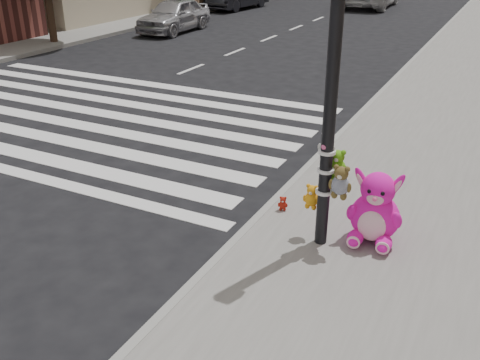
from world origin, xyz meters
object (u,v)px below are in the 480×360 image
Objects in this scene: signal_pole at (332,127)px; car_silver_far at (174,15)px; red_teddy at (283,203)px; pink_bunny at (375,212)px.

signal_pole reaches higher than car_silver_far.
signal_pole is 17.88× the size of red_teddy.
red_teddy is (-1.40, 0.23, -0.31)m from pink_bunny.
car_silver_far is (-10.59, 13.22, 0.45)m from red_teddy.
red_teddy is at bearing 165.87° from pink_bunny.
pink_bunny is at bearing 31.55° from signal_pole.
signal_pole is at bearing -52.09° from car_silver_far.
car_silver_far is (-11.99, 13.45, 0.14)m from pink_bunny.
pink_bunny is 0.25× the size of car_silver_far.
red_teddy is (-0.83, 0.58, -1.52)m from signal_pole.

